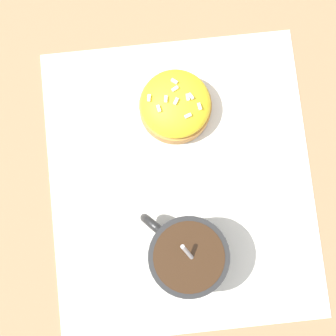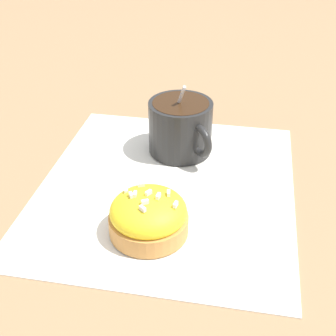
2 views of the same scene
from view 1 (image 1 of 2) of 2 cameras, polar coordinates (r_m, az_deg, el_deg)
name	(u,v)px [view 1 (image 1 of 2)]	position (r m, az deg, el deg)	size (l,w,h in m)	color
ground_plane	(181,182)	(0.62, 1.31, -1.43)	(3.00, 3.00, 0.00)	#93704C
paper_napkin	(181,182)	(0.62, 1.31, -1.42)	(0.33, 0.30, 0.00)	white
coffee_cup	(189,256)	(0.58, 2.17, -8.89)	(0.09, 0.09, 0.09)	black
frosted_pastry	(173,105)	(0.61, 0.53, 6.38)	(0.08, 0.08, 0.05)	#C18442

